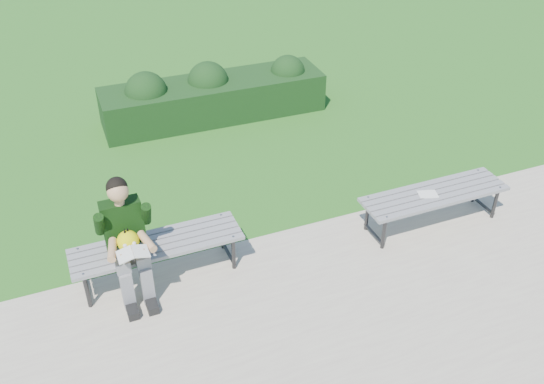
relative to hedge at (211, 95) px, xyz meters
The scene contains 7 objects.
ground 3.25m from the hedge, 94.81° to the right, with size 80.00×80.00×0.00m.
walkway 4.99m from the hedge, 93.12° to the right, with size 30.00×3.50×0.02m.
hedge is the anchor object (origin of this frame).
bench_left 3.82m from the hedge, 116.06° to the right, with size 1.80×0.50×0.46m.
bench_right 4.07m from the hedge, 67.23° to the right, with size 1.80×0.50×0.46m.
seated_boy 4.06m from the hedge, 119.30° to the right, with size 0.56×0.76×1.31m.
paper_sheet 4.03m from the hedge, 68.54° to the right, with size 0.26×0.22×0.01m.
Camera 1 is at (-2.16, -5.25, 4.48)m, focal length 40.00 mm.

